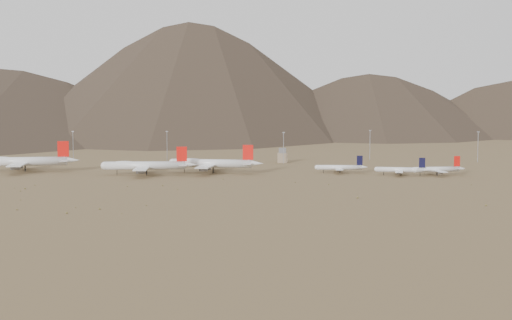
{
  "coord_description": "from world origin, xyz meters",
  "views": [
    {
      "loc": [
        33.6,
        -466.71,
        54.83
      ],
      "look_at": [
        12.04,
        30.0,
        10.12
      ],
      "focal_mm": 50.0,
      "sensor_mm": 36.0,
      "label": 1
    }
  ],
  "objects_px": {
    "widebody_east": "(212,163)",
    "narrowbody_b": "(402,170)",
    "widebody_west": "(24,161)",
    "control_tower": "(282,156)",
    "widebody_centre": "(145,165)",
    "narrowbody_a": "(340,167)"
  },
  "relations": [
    {
      "from": "narrowbody_a",
      "to": "control_tower",
      "type": "xyz_separation_m",
      "value": [
        -41.95,
        79.21,
        1.24
      ]
    },
    {
      "from": "narrowbody_a",
      "to": "control_tower",
      "type": "bearing_deg",
      "value": 117.77
    },
    {
      "from": "widebody_west",
      "to": "narrowbody_a",
      "type": "bearing_deg",
      "value": -9.4
    },
    {
      "from": "narrowbody_b",
      "to": "control_tower",
      "type": "height_order",
      "value": "narrowbody_b"
    },
    {
      "from": "widebody_centre",
      "to": "narrowbody_b",
      "type": "xyz_separation_m",
      "value": [
        177.4,
        4.58,
        -2.7
      ]
    },
    {
      "from": "widebody_centre",
      "to": "narrowbody_b",
      "type": "height_order",
      "value": "widebody_centre"
    },
    {
      "from": "widebody_west",
      "to": "control_tower",
      "type": "height_order",
      "value": "widebody_west"
    },
    {
      "from": "narrowbody_b",
      "to": "control_tower",
      "type": "xyz_separation_m",
      "value": [
        -82.88,
        93.98,
        1.2
      ]
    },
    {
      "from": "widebody_west",
      "to": "control_tower",
      "type": "xyz_separation_m",
      "value": [
        187.35,
        79.93,
        -2.3
      ]
    },
    {
      "from": "widebody_centre",
      "to": "narrowbody_b",
      "type": "bearing_deg",
      "value": -3.85
    },
    {
      "from": "widebody_centre",
      "to": "control_tower",
      "type": "height_order",
      "value": "widebody_centre"
    },
    {
      "from": "widebody_west",
      "to": "widebody_east",
      "type": "height_order",
      "value": "widebody_west"
    },
    {
      "from": "widebody_east",
      "to": "narrowbody_b",
      "type": "xyz_separation_m",
      "value": [
        132.56,
        -11.04,
        -2.93
      ]
    },
    {
      "from": "widebody_centre",
      "to": "widebody_east",
      "type": "height_order",
      "value": "widebody_east"
    },
    {
      "from": "widebody_west",
      "to": "narrowbody_b",
      "type": "distance_m",
      "value": 270.62
    },
    {
      "from": "control_tower",
      "to": "widebody_centre",
      "type": "bearing_deg",
      "value": -133.8
    },
    {
      "from": "widebody_west",
      "to": "narrowbody_a",
      "type": "height_order",
      "value": "widebody_west"
    },
    {
      "from": "widebody_west",
      "to": "widebody_centre",
      "type": "height_order",
      "value": "widebody_west"
    },
    {
      "from": "control_tower",
      "to": "widebody_east",
      "type": "bearing_deg",
      "value": -120.92
    },
    {
      "from": "widebody_centre",
      "to": "narrowbody_a",
      "type": "relative_size",
      "value": 1.75
    },
    {
      "from": "widebody_centre",
      "to": "control_tower",
      "type": "bearing_deg",
      "value": 40.87
    },
    {
      "from": "narrowbody_b",
      "to": "narrowbody_a",
      "type": "bearing_deg",
      "value": 169.45
    }
  ]
}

